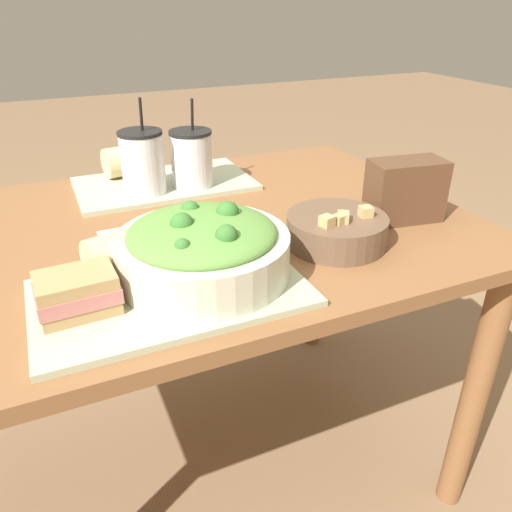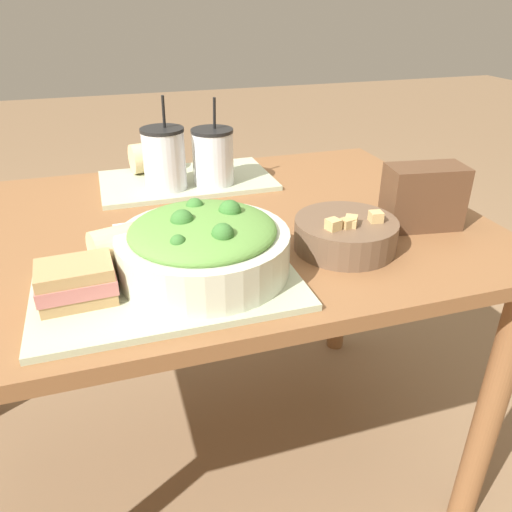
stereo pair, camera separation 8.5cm
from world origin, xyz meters
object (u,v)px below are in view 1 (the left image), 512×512
Objects in this scene: soup_bowl at (337,229)px; drink_cup_red at (192,160)px; sandwich_near at (77,293)px; chip_bag at (405,191)px; napkin_folded at (131,234)px; baguette_far at (124,161)px; drink_cup_dark at (143,164)px; baguette_near at (125,252)px; salad_bowl at (203,247)px.

drink_cup_red is at bearing 111.69° from soup_bowl.
chip_bag reaches higher than sandwich_near.
napkin_folded is (-0.20, -0.21, -0.08)m from drink_cup_red.
baguette_far is at bearing 118.84° from soup_bowl.
drink_cup_dark is 1.05× the size of drink_cup_red.
drink_cup_red is (0.24, 0.38, 0.03)m from baguette_near.
baguette_far reaches higher than napkin_folded.
drink_cup_red is (-0.16, 0.41, 0.04)m from soup_bowl.
sandwich_near is 0.71m from chip_bag.
drink_cup_red reaches higher than napkin_folded.
baguette_near is at bearing 42.16° from sandwich_near.
sandwich_near is 0.55× the size of drink_cup_dark.
sandwich_near is 0.58× the size of drink_cup_red.
baguette_far reaches higher than sandwich_near.
chip_bag is 1.35× the size of napkin_folded.
drink_cup_red is at bearing -144.81° from baguette_far.
soup_bowl is 0.51m from drink_cup_dark.
chip_bag is at bearing -103.97° from baguette_near.
drink_cup_dark is at bearing 151.47° from chip_bag.
sandwich_near reaches higher than napkin_folded.
baguette_near is at bearing 160.06° from baguette_far.
drink_cup_dark is (0.02, -0.15, 0.03)m from baguette_far.
soup_bowl is 0.93× the size of drink_cup_red.
drink_cup_red is at bearing 51.93° from sandwich_near.
salad_bowl is 0.21m from sandwich_near.
drink_cup_red is 0.52m from chip_bag.
chip_bag is (0.37, -0.37, -0.01)m from drink_cup_red.
chip_bag is (0.20, 0.05, 0.03)m from soup_bowl.
chip_bag reaches higher than baguette_far.
napkin_folded is at bearing -111.30° from drink_cup_dark.
chip_bag is at bearing 13.23° from soup_bowl.
drink_cup_dark reaches higher than baguette_near.
chip_bag reaches higher than baguette_near.
baguette_far is (-0.02, 0.59, -0.01)m from salad_bowl.
drink_cup_red is 0.30m from napkin_folded.
salad_bowl is 2.39× the size of sandwich_near.
drink_cup_red reaches higher than chip_bag.
baguette_far is (-0.31, 0.56, 0.02)m from soup_bowl.
soup_bowl reaches higher than napkin_folded.
soup_bowl is 0.42m from napkin_folded.
drink_cup_dark is at bearing 124.64° from soup_bowl.
soup_bowl is at bearing -68.31° from drink_cup_red.
baguette_near is at bearing 153.48° from salad_bowl.
drink_cup_dark is (0.12, 0.38, 0.03)m from baguette_near.
napkin_folded is at bearing -28.02° from baguette_near.
drink_cup_red is at bearing 74.74° from salad_bowl.
soup_bowl is 1.90× the size of baguette_far.
chip_bag is at bearing 5.59° from sandwich_near.
baguette_near is (-0.12, 0.06, -0.01)m from salad_bowl.
salad_bowl is at bearing 172.80° from baguette_far.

